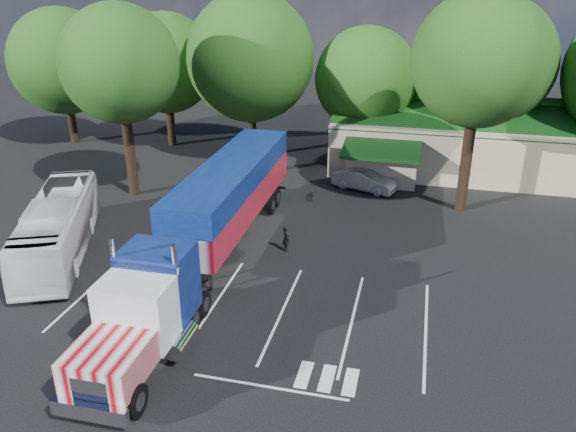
% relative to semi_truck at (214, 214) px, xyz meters
% --- Properties ---
extents(ground, '(120.00, 120.00, 0.00)m').
position_rel_semi_truck_xyz_m(ground, '(1.42, 2.00, -2.71)').
color(ground, black).
rests_on(ground, ground).
extents(event_hall, '(24.20, 14.12, 5.55)m').
position_rel_semi_truck_xyz_m(event_hall, '(15.16, 19.81, -0.50)').
color(event_hall, '#BFB58E').
rests_on(event_hall, ground).
extents(tree_row_a, '(9.00, 9.00, 11.68)m').
position_rel_semi_truck_xyz_m(tree_row_a, '(-20.58, 18.50, 4.45)').
color(tree_row_a, black).
rests_on(tree_row_a, ground).
extents(tree_row_b, '(8.40, 8.40, 11.35)m').
position_rel_semi_truck_xyz_m(tree_row_b, '(-11.58, 19.80, 4.42)').
color(tree_row_b, black).
rests_on(tree_row_b, ground).
extents(tree_row_c, '(10.00, 10.00, 13.05)m').
position_rel_semi_truck_xyz_m(tree_row_c, '(-3.58, 18.20, 5.33)').
color(tree_row_c, black).
rests_on(tree_row_c, ground).
extents(tree_row_d, '(8.00, 8.00, 10.60)m').
position_rel_semi_truck_xyz_m(tree_row_d, '(5.42, 19.50, 3.87)').
color(tree_row_d, black).
rests_on(tree_row_d, ground).
extents(tree_row_e, '(9.60, 9.60, 12.90)m').
position_rel_semi_truck_xyz_m(tree_row_e, '(14.42, 20.00, 5.38)').
color(tree_row_e, black).
rests_on(tree_row_e, ground).
extents(tree_near_left, '(7.60, 7.60, 12.65)m').
position_rel_semi_truck_xyz_m(tree_near_left, '(-9.08, 8.00, 6.10)').
color(tree_near_left, black).
rests_on(tree_near_left, ground).
extents(tree_near_right, '(8.00, 8.00, 13.50)m').
position_rel_semi_truck_xyz_m(tree_near_right, '(12.92, 10.50, 6.75)').
color(tree_near_right, black).
rests_on(tree_near_right, ground).
extents(semi_truck, '(3.76, 22.90, 4.79)m').
position_rel_semi_truck_xyz_m(semi_truck, '(0.00, 0.00, 0.00)').
color(semi_truck, black).
rests_on(semi_truck, ground).
extents(woman, '(0.61, 0.66, 1.52)m').
position_rel_semi_truck_xyz_m(woman, '(3.32, 2.00, -1.95)').
color(woman, black).
rests_on(woman, ground).
extents(bicycle, '(0.68, 1.60, 0.82)m').
position_rel_semi_truck_xyz_m(bicycle, '(3.22, 10.00, -2.30)').
color(bicycle, black).
rests_on(bicycle, ground).
extents(tour_bus, '(6.95, 11.48, 3.16)m').
position_rel_semi_truck_xyz_m(tour_bus, '(-8.60, -1.14, -1.13)').
color(tour_bus, silver).
rests_on(tour_bus, ground).
extents(silver_sedan, '(4.76, 2.87, 1.48)m').
position_rel_semi_truck_xyz_m(silver_sedan, '(6.42, 12.50, -1.97)').
color(silver_sedan, '#B4B8BC').
rests_on(silver_sedan, ground).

